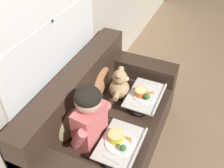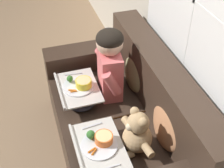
{
  "view_description": "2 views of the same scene",
  "coord_description": "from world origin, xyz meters",
  "px_view_note": "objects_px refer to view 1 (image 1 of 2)",
  "views": [
    {
      "loc": [
        -1.53,
        -0.71,
        2.27
      ],
      "look_at": [
        0.1,
        0.02,
        0.78
      ],
      "focal_mm": 42.0,
      "sensor_mm": 36.0,
      "label": 1
    },
    {
      "loc": [
        1.58,
        -0.55,
        2.19
      ],
      "look_at": [
        -0.12,
        -0.01,
        0.69
      ],
      "focal_mm": 50.0,
      "sensor_mm": 36.0,
      "label": 2
    }
  ],
  "objects_px": {
    "throw_pillow_behind_teddy": "(99,77)",
    "lap_tray_child": "(120,146)",
    "lap_tray_teddy": "(144,99)",
    "couch": "(104,124)",
    "throw_pillow_behind_child": "(66,119)",
    "child_figure": "(89,115)",
    "teddy_bear": "(120,86)"
  },
  "relations": [
    {
      "from": "lap_tray_teddy",
      "to": "throw_pillow_behind_teddy",
      "type": "bearing_deg",
      "value": 89.78
    },
    {
      "from": "child_figure",
      "to": "lap_tray_child",
      "type": "relative_size",
      "value": 1.32
    },
    {
      "from": "couch",
      "to": "lap_tray_child",
      "type": "bearing_deg",
      "value": -136.46
    },
    {
      "from": "couch",
      "to": "lap_tray_child",
      "type": "xyz_separation_m",
      "value": [
        -0.31,
        -0.3,
        0.19
      ]
    },
    {
      "from": "child_figure",
      "to": "lap_tray_teddy",
      "type": "relative_size",
      "value": 1.26
    },
    {
      "from": "throw_pillow_behind_child",
      "to": "teddy_bear",
      "type": "xyz_separation_m",
      "value": [
        0.63,
        -0.23,
        -0.04
      ]
    },
    {
      "from": "lap_tray_teddy",
      "to": "throw_pillow_behind_child",
      "type": "bearing_deg",
      "value": 141.53
    },
    {
      "from": "couch",
      "to": "lap_tray_teddy",
      "type": "relative_size",
      "value": 3.61
    },
    {
      "from": "lap_tray_child",
      "to": "throw_pillow_behind_teddy",
      "type": "bearing_deg",
      "value": 38.35
    },
    {
      "from": "throw_pillow_behind_teddy",
      "to": "child_figure",
      "type": "relative_size",
      "value": 0.7
    },
    {
      "from": "throw_pillow_behind_teddy",
      "to": "lap_tray_child",
      "type": "bearing_deg",
      "value": -141.65
    },
    {
      "from": "lap_tray_teddy",
      "to": "couch",
      "type": "bearing_deg",
      "value": 136.23
    },
    {
      "from": "couch",
      "to": "throw_pillow_behind_child",
      "type": "xyz_separation_m",
      "value": [
        -0.31,
        0.2,
        0.3
      ]
    },
    {
      "from": "throw_pillow_behind_child",
      "to": "lap_tray_teddy",
      "type": "height_order",
      "value": "throw_pillow_behind_child"
    },
    {
      "from": "couch",
      "to": "teddy_bear",
      "type": "distance_m",
      "value": 0.41
    },
    {
      "from": "couch",
      "to": "teddy_bear",
      "type": "bearing_deg",
      "value": -6.4
    },
    {
      "from": "throw_pillow_behind_child",
      "to": "child_figure",
      "type": "height_order",
      "value": "child_figure"
    },
    {
      "from": "throw_pillow_behind_child",
      "to": "teddy_bear",
      "type": "height_order",
      "value": "throw_pillow_behind_child"
    },
    {
      "from": "throw_pillow_behind_child",
      "to": "couch",
      "type": "bearing_deg",
      "value": -32.32
    },
    {
      "from": "lap_tray_teddy",
      "to": "child_figure",
      "type": "bearing_deg",
      "value": 156.89
    },
    {
      "from": "teddy_bear",
      "to": "throw_pillow_behind_child",
      "type": "bearing_deg",
      "value": 159.59
    },
    {
      "from": "throw_pillow_behind_child",
      "to": "lap_tray_teddy",
      "type": "xyz_separation_m",
      "value": [
        0.62,
        -0.5,
        -0.11
      ]
    },
    {
      "from": "lap_tray_child",
      "to": "child_figure",
      "type": "bearing_deg",
      "value": 90.1
    },
    {
      "from": "throw_pillow_behind_teddy",
      "to": "teddy_bear",
      "type": "distance_m",
      "value": 0.24
    },
    {
      "from": "couch",
      "to": "child_figure",
      "type": "relative_size",
      "value": 2.86
    },
    {
      "from": "teddy_bear",
      "to": "lap_tray_child",
      "type": "bearing_deg",
      "value": -157.31
    },
    {
      "from": "throw_pillow_behind_child",
      "to": "throw_pillow_behind_teddy",
      "type": "distance_m",
      "value": 0.62
    },
    {
      "from": "child_figure",
      "to": "teddy_bear",
      "type": "height_order",
      "value": "child_figure"
    },
    {
      "from": "child_figure",
      "to": "lap_tray_child",
      "type": "bearing_deg",
      "value": -89.9
    },
    {
      "from": "throw_pillow_behind_child",
      "to": "lap_tray_child",
      "type": "distance_m",
      "value": 0.51
    },
    {
      "from": "throw_pillow_behind_child",
      "to": "throw_pillow_behind_teddy",
      "type": "bearing_deg",
      "value": 0.0
    },
    {
      "from": "couch",
      "to": "lap_tray_teddy",
      "type": "height_order",
      "value": "couch"
    }
  ]
}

